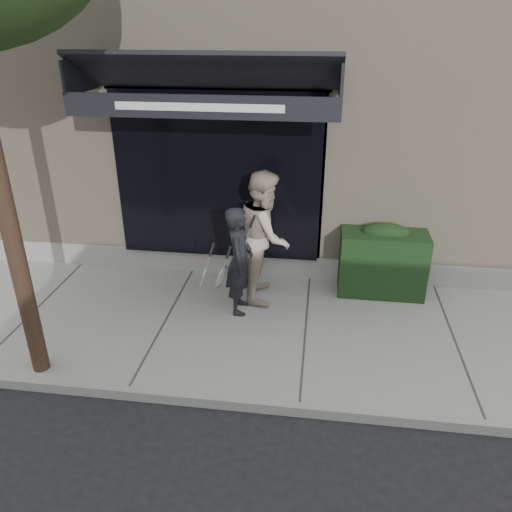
# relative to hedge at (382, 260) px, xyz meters

# --- Properties ---
(ground) EXTENTS (80.00, 80.00, 0.00)m
(ground) POSITION_rel_hedge_xyz_m (-1.10, -1.25, -0.66)
(ground) COLOR black
(ground) RESTS_ON ground
(sidewalk) EXTENTS (20.00, 3.00, 0.12)m
(sidewalk) POSITION_rel_hedge_xyz_m (-1.10, -1.25, -0.60)
(sidewalk) COLOR gray
(sidewalk) RESTS_ON ground
(curb) EXTENTS (20.00, 0.10, 0.14)m
(curb) POSITION_rel_hedge_xyz_m (-1.10, -2.80, -0.59)
(curb) COLOR gray
(curb) RESTS_ON ground
(building_facade) EXTENTS (14.30, 8.04, 5.64)m
(building_facade) POSITION_rel_hedge_xyz_m (-1.11, 3.71, 2.08)
(building_facade) COLOR tan
(building_facade) RESTS_ON ground
(hedge) EXTENTS (1.30, 0.70, 1.14)m
(hedge) POSITION_rel_hedge_xyz_m (0.00, 0.00, 0.00)
(hedge) COLOR black
(hedge) RESTS_ON sidewalk
(pedestrian_front) EXTENTS (0.74, 0.82, 1.60)m
(pedestrian_front) POSITION_rel_hedge_xyz_m (-2.09, -0.87, 0.26)
(pedestrian_front) COLOR black
(pedestrian_front) RESTS_ON sidewalk
(pedestrian_back) EXTENTS (0.80, 1.00, 1.98)m
(pedestrian_back) POSITION_rel_hedge_xyz_m (-1.79, -0.36, 0.45)
(pedestrian_back) COLOR #C1AE9B
(pedestrian_back) RESTS_ON sidewalk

